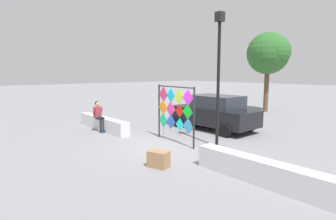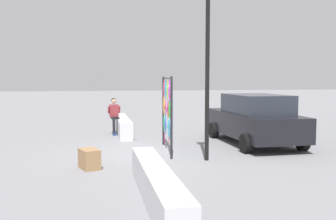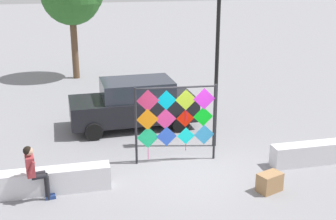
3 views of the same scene
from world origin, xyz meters
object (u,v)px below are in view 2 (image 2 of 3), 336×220
(seated_vendor, at_px, (115,113))
(cardboard_box_large, at_px, (89,159))
(kite_display_rack, at_px, (167,106))
(parked_car, at_px, (255,119))
(lamp_post, at_px, (208,49))

(seated_vendor, relative_size, cardboard_box_large, 2.35)
(kite_display_rack, distance_m, seated_vendor, 4.28)
(kite_display_rack, bearing_deg, cardboard_box_large, -50.64)
(kite_display_rack, relative_size, seated_vendor, 1.63)
(kite_display_rack, distance_m, parked_car, 3.41)
(kite_display_rack, xyz_separation_m, seated_vendor, (-3.99, -1.46, -0.55))
(lamp_post, bearing_deg, parked_car, 132.88)
(seated_vendor, distance_m, lamp_post, 6.41)
(seated_vendor, xyz_separation_m, lamp_post, (5.53, 2.32, 2.26))
(seated_vendor, xyz_separation_m, cardboard_box_large, (5.95, -0.93, -0.63))
(parked_car, height_order, lamp_post, lamp_post)
(seated_vendor, bearing_deg, cardboard_box_large, -8.91)
(seated_vendor, relative_size, lamp_post, 0.29)
(parked_car, bearing_deg, kite_display_rack, -77.80)
(seated_vendor, bearing_deg, lamp_post, 22.74)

